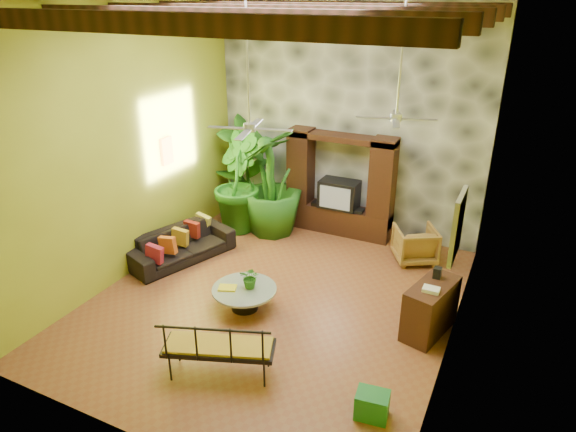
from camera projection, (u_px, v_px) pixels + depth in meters
The scene contains 22 objects.
ground at pixel (276, 299), 9.20m from camera, with size 7.00×7.00×0.00m, color brown.
back_wall at pixel (348, 120), 11.06m from camera, with size 6.00×0.02×5.00m, color #959B23.
left_wall at pixel (128, 144), 9.37m from camera, with size 0.02×7.00×5.00m, color #959B23.
right_wall at pixel (470, 197), 6.99m from camera, with size 0.02×7.00×5.00m, color #959B23.
stone_accent_wall at pixel (347, 121), 11.01m from camera, with size 5.98×0.10×4.98m, color #35383D.
ceiling_beams at pixel (272, 13), 7.26m from camera, with size 5.95×5.36×0.22m.
entertainment_center at pixel (339, 192), 11.38m from camera, with size 2.40×0.55×2.30m.
ceiling_fan_front at pixel (249, 114), 7.57m from camera, with size 1.28×1.28×1.86m.
ceiling_fan_back at pixel (397, 105), 8.17m from camera, with size 1.28×1.28×1.86m.
wall_art_mask at pixel (167, 151), 10.34m from camera, with size 0.06×0.32×0.55m, color orange.
wall_art_painting at pixel (458, 226), 6.59m from camera, with size 0.06×0.70×0.90m, color #235D82.
sofa at pixel (181, 245), 10.44m from camera, with size 2.18×0.85×0.64m, color black.
wicker_armchair at pixel (415, 244), 10.37m from camera, with size 0.78×0.80×0.73m, color olive.
tall_plant_a at pixel (246, 168), 12.13m from camera, with size 1.28×0.87×2.43m, color #1F5516.
tall_plant_b at pixel (236, 181), 11.49m from camera, with size 1.26×1.01×2.29m, color #236C1C.
tall_plant_c at pixel (272, 182), 11.27m from camera, with size 1.35×1.35×2.40m, color #215917.
coffee_table at pixel (245, 295), 8.84m from camera, with size 1.11×1.11×0.40m.
centerpiece_plant at pixel (251, 278), 8.73m from camera, with size 0.35×0.30×0.39m, color #29641A.
yellow_tray at pixel (227, 288), 8.76m from camera, with size 0.30×0.22×0.03m, color #CFD016.
iron_bench at pixel (216, 346), 7.15m from camera, with size 1.66×1.09×0.57m.
side_console at pixel (430, 309), 8.16m from camera, with size 0.49×1.09×0.87m, color #3A2412.
green_bin at pixel (372, 405), 6.61m from camera, with size 0.42×0.32×0.37m, color #228038.
Camera 1 is at (3.59, -6.93, 5.10)m, focal length 32.00 mm.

